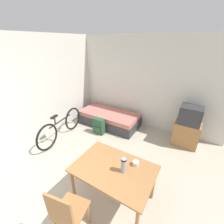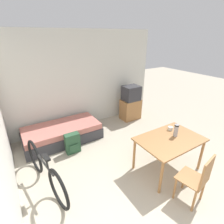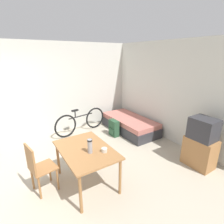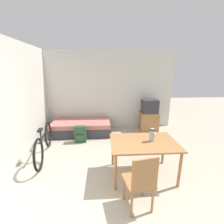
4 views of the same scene
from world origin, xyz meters
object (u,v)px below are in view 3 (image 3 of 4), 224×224
object	(u,v)px
tv	(201,144)
backpack	(114,128)
wooden_chair	(38,166)
daybed	(129,124)
mate_bowl	(104,150)
bicycle	(81,121)
thermos_flask	(90,145)
dining_table	(86,153)

from	to	relation	value
tv	backpack	distance (m)	2.38
wooden_chair	daybed	bearing A→B (deg)	112.59
tv	mate_bowl	world-z (taller)	tv
bicycle	daybed	bearing A→B (deg)	62.02
bicycle	backpack	world-z (taller)	bicycle
daybed	backpack	bearing A→B (deg)	-85.83
mate_bowl	wooden_chair	bearing A→B (deg)	-116.21
thermos_flask	backpack	distance (m)	2.30
daybed	thermos_flask	xyz separation A→B (m)	(1.63, -2.17, 0.66)
bicycle	thermos_flask	size ratio (longest dim) A/B	6.90
daybed	tv	xyz separation A→B (m)	(2.29, 0.10, 0.32)
backpack	daybed	bearing A→B (deg)	94.17
wooden_chair	thermos_flask	size ratio (longest dim) A/B	3.73
daybed	bicycle	xyz separation A→B (m)	(-0.71, -1.35, 0.15)
dining_table	wooden_chair	bearing A→B (deg)	-106.78
mate_bowl	bicycle	bearing A→B (deg)	166.23
daybed	mate_bowl	size ratio (longest dim) A/B	18.94
bicycle	wooden_chair	bearing A→B (deg)	-39.79
dining_table	mate_bowl	distance (m)	0.37
daybed	dining_table	size ratio (longest dim) A/B	1.55
wooden_chair	mate_bowl	bearing A→B (deg)	63.79
tv	bicycle	xyz separation A→B (m)	(-3.01, -1.45, -0.18)
dining_table	tv	bearing A→B (deg)	70.26
dining_table	backpack	bearing A→B (deg)	132.65
daybed	backpack	xyz separation A→B (m)	(0.05, -0.63, 0.03)
daybed	wooden_chair	xyz separation A→B (m)	(1.24, -2.97, 0.31)
wooden_chair	mate_bowl	world-z (taller)	wooden_chair
daybed	bicycle	size ratio (longest dim) A/B	1.11
thermos_flask	mate_bowl	size ratio (longest dim) A/B	2.47
tv	dining_table	distance (m)	2.43
tv	wooden_chair	size ratio (longest dim) A/B	1.18
tv	dining_table	size ratio (longest dim) A/B	0.88
dining_table	wooden_chair	distance (m)	0.84
daybed	thermos_flask	size ratio (longest dim) A/B	7.67
tv	wooden_chair	bearing A→B (deg)	-108.99
wooden_chair	thermos_flask	world-z (taller)	thermos_flask
tv	dining_table	world-z (taller)	tv
bicycle	mate_bowl	world-z (taller)	mate_bowl
daybed	dining_table	distance (m)	2.67
dining_table	thermos_flask	bearing A→B (deg)	5.17
tv	backpack	size ratio (longest dim) A/B	2.26
dining_table	bicycle	distance (m)	2.36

